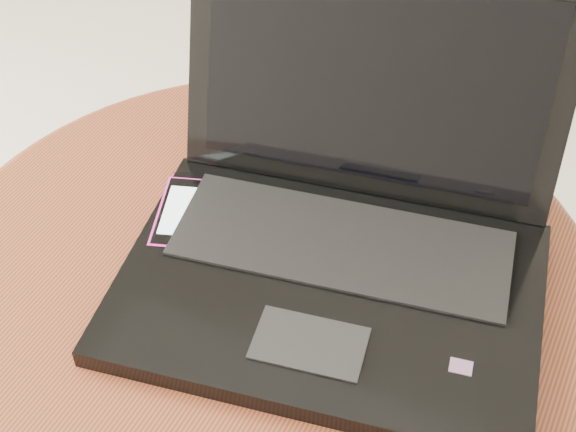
% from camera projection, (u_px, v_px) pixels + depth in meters
% --- Properties ---
extents(table, '(0.70, 0.70, 0.56)m').
position_uv_depth(table, '(262.00, 343.00, 0.92)').
color(table, '#4E2C13').
rests_on(table, ground).
extents(laptop, '(0.46, 0.42, 0.26)m').
position_uv_depth(laptop, '(342.00, 229.00, 0.81)').
color(laptop, black).
rests_on(laptop, table).
extents(phone_black, '(0.11, 0.13, 0.01)m').
position_uv_depth(phone_black, '(199.00, 209.00, 0.90)').
color(phone_black, black).
rests_on(phone_black, table).
extents(phone_pink, '(0.09, 0.12, 0.01)m').
position_uv_depth(phone_pink, '(185.00, 215.00, 0.87)').
color(phone_pink, '#EE28A4').
rests_on(phone_pink, phone_black).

